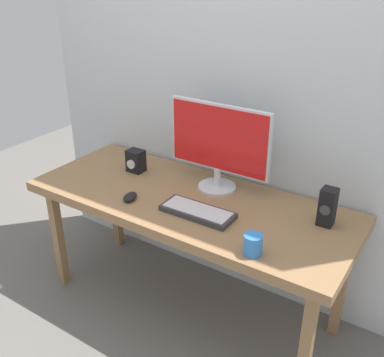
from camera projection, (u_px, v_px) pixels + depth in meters
ground_plane at (189, 304)px, 2.66m from camera, size 6.00×6.00×0.00m
wall_back at (230, 34)px, 2.29m from camera, size 2.53×0.04×3.00m
desk at (189, 208)px, 2.37m from camera, size 1.74×0.70×0.72m
monitor at (219, 144)px, 2.34m from camera, size 0.58×0.21×0.47m
keyboard_primary at (198, 212)px, 2.19m from camera, size 0.37×0.15×0.03m
mouse at (130, 197)px, 2.33m from camera, size 0.09×0.11×0.03m
speaker_right at (327, 207)px, 2.07m from camera, size 0.07×0.08×0.19m
audio_controller at (136, 161)px, 2.62m from camera, size 0.10×0.09×0.13m
coffee_mug at (253, 245)px, 1.88m from camera, size 0.08×0.08×0.09m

